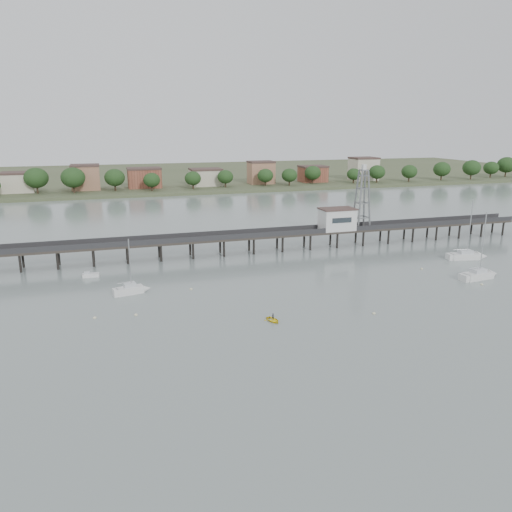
% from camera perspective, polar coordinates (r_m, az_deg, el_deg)
% --- Properties ---
extents(ground_plane, '(500.00, 500.00, 0.00)m').
position_cam_1_polar(ground_plane, '(61.95, 12.71, -13.06)').
color(ground_plane, gray).
rests_on(ground_plane, ground).
extents(pier, '(150.00, 5.00, 5.50)m').
position_cam_1_polar(pier, '(113.52, -2.21, 2.14)').
color(pier, '#2D2823').
rests_on(pier, ground).
extents(pier_building, '(8.40, 5.40, 5.30)m').
position_cam_1_polar(pier_building, '(121.65, 9.25, 4.19)').
color(pier_building, silver).
rests_on(pier_building, ground).
extents(lattice_tower, '(3.20, 3.20, 15.50)m').
position_cam_1_polar(lattice_tower, '(123.94, 12.05, 6.33)').
color(lattice_tower, slate).
rests_on(lattice_tower, ground).
extents(sailboat_d, '(8.48, 3.39, 13.63)m').
position_cam_1_polar(sailboat_d, '(105.33, 24.47, -1.97)').
color(sailboat_d, silver).
rests_on(sailboat_d, ground).
extents(sailboat_b, '(6.29, 3.07, 10.21)m').
position_cam_1_polar(sailboat_b, '(89.94, -13.74, -3.75)').
color(sailboat_b, silver).
rests_on(sailboat_b, ground).
extents(sailboat_e, '(8.78, 3.90, 13.99)m').
position_cam_1_polar(sailboat_e, '(119.31, 23.34, -0.01)').
color(sailboat_e, silver).
rests_on(sailboat_e, ground).
extents(white_tender, '(3.16, 1.45, 1.20)m').
position_cam_1_polar(white_tender, '(101.78, -18.40, -2.10)').
color(white_tender, silver).
rests_on(white_tender, ground).
extents(yellow_dinghy, '(2.04, 1.08, 2.75)m').
position_cam_1_polar(yellow_dinghy, '(75.55, 1.94, -7.45)').
color(yellow_dinghy, yellow).
rests_on(yellow_dinghy, ground).
extents(dinghy_occupant, '(0.63, 1.06, 0.24)m').
position_cam_1_polar(dinghy_occupant, '(75.55, 1.94, -7.45)').
color(dinghy_occupant, black).
rests_on(dinghy_occupant, ground).
extents(mooring_buoys, '(68.71, 20.80, 0.39)m').
position_cam_1_polar(mooring_buoys, '(86.15, 4.35, -4.58)').
color(mooring_buoys, beige).
rests_on(mooring_buoys, ground).
extents(far_shore, '(500.00, 170.00, 10.40)m').
position_cam_1_polar(far_shore, '(289.43, -11.48, 8.98)').
color(far_shore, '#475133').
rests_on(far_shore, ground).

